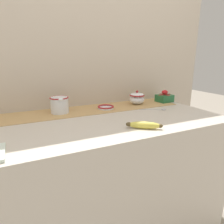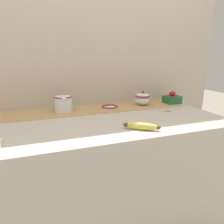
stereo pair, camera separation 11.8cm
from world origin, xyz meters
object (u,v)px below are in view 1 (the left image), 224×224
object	(u,v)px
gift_box	(164,98)
spoon	(161,109)
cream_pitcher	(60,104)
sugar_bowl	(137,98)
small_dish	(106,107)
banana	(144,125)

from	to	relation	value
gift_box	spoon	bearing A→B (deg)	-133.58
cream_pitcher	sugar_bowl	world-z (taller)	same
cream_pitcher	gift_box	world-z (taller)	cream_pitcher
small_dish	spoon	world-z (taller)	small_dish
spoon	gift_box	distance (m)	0.28
banana	cream_pitcher	bearing A→B (deg)	124.73
small_dish	banana	distance (m)	0.46
cream_pitcher	banana	distance (m)	0.60
cream_pitcher	small_dish	bearing A→B (deg)	-5.30
gift_box	cream_pitcher	bearing A→B (deg)	178.52
sugar_bowl	gift_box	world-z (taller)	sugar_bowl
spoon	cream_pitcher	bearing A→B (deg)	-169.15
spoon	sugar_bowl	bearing A→B (deg)	135.55
banana	gift_box	distance (m)	0.70
sugar_bowl	spoon	distance (m)	0.24
small_dish	gift_box	world-z (taller)	gift_box
banana	gift_box	world-z (taller)	gift_box
banana	gift_box	xyz separation A→B (m)	(0.52, 0.47, 0.02)
cream_pitcher	small_dish	distance (m)	0.33
sugar_bowl	banana	xyz separation A→B (m)	(-0.26, -0.49, -0.03)
spoon	gift_box	bearing A→B (deg)	75.78
banana	spoon	distance (m)	0.42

